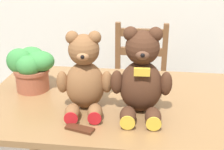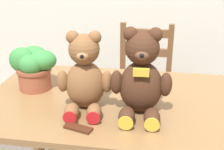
% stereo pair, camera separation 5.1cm
% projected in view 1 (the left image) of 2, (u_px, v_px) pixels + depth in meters
% --- Properties ---
extents(dining_table, '(1.57, 0.83, 0.76)m').
position_uv_depth(dining_table, '(139.00, 117.00, 1.59)').
color(dining_table, olive).
rests_on(dining_table, ground_plane).
extents(wooden_chair_behind, '(0.40, 0.41, 0.95)m').
position_uv_depth(wooden_chair_behind, '(139.00, 90.00, 2.37)').
color(wooden_chair_behind, brown).
rests_on(wooden_chair_behind, ground_plane).
extents(teddy_bear_left, '(0.26, 0.27, 0.37)m').
position_uv_depth(teddy_bear_left, '(85.00, 77.00, 1.42)').
color(teddy_bear_left, brown).
rests_on(teddy_bear_left, dining_table).
extents(teddy_bear_right, '(0.28, 0.28, 0.40)m').
position_uv_depth(teddy_bear_right, '(141.00, 77.00, 1.39)').
color(teddy_bear_right, '#472819').
rests_on(teddy_bear_right, dining_table).
extents(potted_plant, '(0.25, 0.19, 0.23)m').
position_uv_depth(potted_plant, '(31.00, 67.00, 1.63)').
color(potted_plant, '#9E5138').
rests_on(potted_plant, dining_table).
extents(chocolate_bar, '(0.13, 0.08, 0.01)m').
position_uv_depth(chocolate_bar, '(80.00, 129.00, 1.30)').
color(chocolate_bar, '#472314').
rests_on(chocolate_bar, dining_table).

